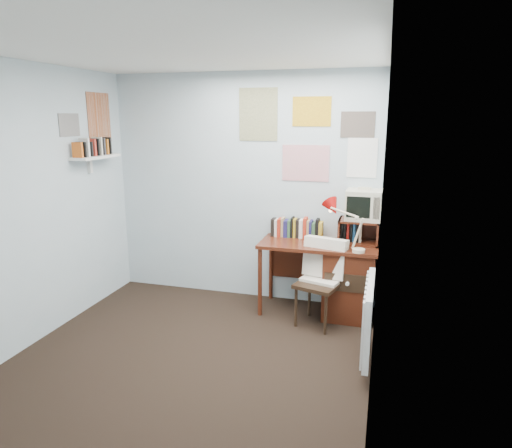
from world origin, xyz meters
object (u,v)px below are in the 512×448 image
at_px(desk, 344,278).
at_px(wall_shelf, 96,157).
at_px(radiator, 369,317).
at_px(desk_lamp, 360,230).
at_px(crt_tv, 364,203).
at_px(tv_riser, 358,231).
at_px(desk_chair, 318,285).

distance_m(desk, wall_shelf, 2.87).
relative_size(radiator, wall_shelf, 1.29).
distance_m(desk_lamp, crt_tv, 0.40).
bearing_deg(wall_shelf, desk_lamp, 3.43).
bearing_deg(radiator, desk_lamp, 101.38).
distance_m(desk_lamp, tv_riser, 0.34).
xyz_separation_m(radiator, wall_shelf, (-2.86, 0.55, 1.20)).
distance_m(desk, tv_riser, 0.51).
height_order(desk_chair, desk_lamp, desk_lamp).
height_order(desk_lamp, crt_tv, crt_tv).
xyz_separation_m(tv_riser, radiator, (0.17, -1.04, -0.47)).
xyz_separation_m(desk, crt_tv, (0.16, 0.13, 0.77)).
bearing_deg(tv_riser, desk_lamp, -85.38).
height_order(desk, desk_chair, desk_chair).
bearing_deg(desk, radiator, -72.76).
height_order(crt_tv, wall_shelf, wall_shelf).
relative_size(desk_chair, radiator, 1.05).
relative_size(desk, radiator, 1.50).
xyz_separation_m(crt_tv, radiator, (0.13, -1.06, -0.76)).
relative_size(desk, desk_chair, 1.43).
bearing_deg(radiator, tv_riser, 99.28).
bearing_deg(tv_riser, desk, -137.04).
relative_size(crt_tv, wall_shelf, 0.56).
xyz_separation_m(desk_chair, wall_shelf, (-2.35, -0.07, 1.20)).
height_order(desk_lamp, radiator, desk_lamp).
height_order(radiator, wall_shelf, wall_shelf).
distance_m(tv_riser, wall_shelf, 2.83).
height_order(desk, crt_tv, crt_tv).
bearing_deg(desk, wall_shelf, -171.60).
distance_m(desk_chair, tv_riser, 0.71).
xyz_separation_m(desk_lamp, wall_shelf, (-2.72, -0.16, 0.64)).
bearing_deg(radiator, wall_shelf, 169.11).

